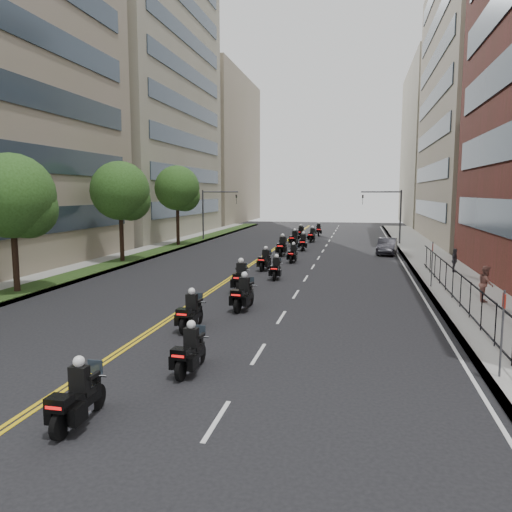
{
  "coord_description": "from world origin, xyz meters",
  "views": [
    {
      "loc": [
        6.37,
        -10.76,
        5.35
      ],
      "look_at": [
        0.99,
        15.3,
        1.95
      ],
      "focal_mm": 35.0,
      "sensor_mm": 36.0,
      "label": 1
    }
  ],
  "objects": [
    {
      "name": "ground",
      "position": [
        0.0,
        0.0,
        0.0
      ],
      "size": [
        160.0,
        160.0,
        0.0
      ],
      "primitive_type": "plane",
      "color": "black",
      "rests_on": "ground"
    },
    {
      "name": "sidewalk_right",
      "position": [
        12.0,
        25.0,
        0.07
      ],
      "size": [
        4.0,
        90.0,
        0.15
      ],
      "primitive_type": "cube",
      "color": "gray",
      "rests_on": "ground"
    },
    {
      "name": "sidewalk_left",
      "position": [
        -12.0,
        25.0,
        0.07
      ],
      "size": [
        4.0,
        90.0,
        0.15
      ],
      "primitive_type": "cube",
      "color": "gray",
      "rests_on": "ground"
    },
    {
      "name": "grass_strip",
      "position": [
        -11.2,
        25.0,
        0.17
      ],
      "size": [
        2.0,
        90.0,
        0.04
      ],
      "primitive_type": "cube",
      "color": "#1B3112",
      "rests_on": "sidewalk_left"
    },
    {
      "name": "building_right_tan",
      "position": [
        21.48,
        48.0,
        15.0
      ],
      "size": [
        15.11,
        28.0,
        30.0
      ],
      "color": "gray",
      "rests_on": "ground"
    },
    {
      "name": "building_right_far",
      "position": [
        21.5,
        78.0,
        13.0
      ],
      "size": [
        15.0,
        28.0,
        26.0
      ],
      "primitive_type": "cube",
      "color": "gray",
      "rests_on": "ground"
    },
    {
      "name": "building_left_mid",
      "position": [
        -21.98,
        48.0,
        17.0
      ],
      "size": [
        16.11,
        28.0,
        34.0
      ],
      "color": "gray",
      "rests_on": "ground"
    },
    {
      "name": "building_left_far",
      "position": [
        -22.0,
        78.0,
        13.0
      ],
      "size": [
        16.0,
        28.0,
        26.0
      ],
      "primitive_type": "cube",
      "color": "gray",
      "rests_on": "ground"
    },
    {
      "name": "iron_fence",
      "position": [
        11.0,
        12.0,
        0.9
      ],
      "size": [
        0.05,
        28.0,
        1.5
      ],
      "color": "black",
      "rests_on": "sidewalk_right"
    },
    {
      "name": "street_trees",
      "position": [
        -11.05,
        18.61,
        5.13
      ],
      "size": [
        4.4,
        38.4,
        7.98
      ],
      "color": "#321D16",
      "rests_on": "ground"
    },
    {
      "name": "traffic_signal_right",
      "position": [
        9.54,
        42.0,
        3.7
      ],
      "size": [
        4.09,
        0.2,
        5.6
      ],
      "color": "#3F3F44",
      "rests_on": "ground"
    },
    {
      "name": "traffic_signal_left",
      "position": [
        -9.54,
        42.0,
        3.7
      ],
      "size": [
        4.09,
        0.2,
        5.6
      ],
      "color": "#3F3F44",
      "rests_on": "ground"
    },
    {
      "name": "motorcycle_0",
      "position": [
        0.12,
        -0.87,
        0.64
      ],
      "size": [
        0.5,
        2.19,
        1.62
      ],
      "rotation": [
        0.0,
        0.0,
        -0.01
      ],
      "color": "black",
      "rests_on": "ground"
    },
    {
      "name": "motorcycle_1",
      "position": [
        1.54,
        2.89,
        0.62
      ],
      "size": [
        0.54,
        2.14,
        1.58
      ],
      "rotation": [
        0.0,
        0.0,
        -0.06
      ],
      "color": "black",
      "rests_on": "ground"
    },
    {
      "name": "motorcycle_2",
      "position": [
        0.0,
        7.4,
        0.65
      ],
      "size": [
        0.53,
        2.23,
        1.64
      ],
      "rotation": [
        0.0,
        0.0,
        -0.05
      ],
      "color": "black",
      "rests_on": "ground"
    },
    {
      "name": "motorcycle_3",
      "position": [
        1.27,
        11.07,
        0.69
      ],
      "size": [
        0.7,
        2.36,
        1.75
      ],
      "rotation": [
        0.0,
        0.0,
        -0.13
      ],
      "color": "black",
      "rests_on": "ground"
    },
    {
      "name": "motorcycle_4",
      "position": [
        0.16,
        15.18,
        0.72
      ],
      "size": [
        0.65,
        2.48,
        1.83
      ],
      "rotation": [
        0.0,
        0.0,
        0.08
      ],
      "color": "black",
      "rests_on": "ground"
    },
    {
      "name": "motorcycle_5",
      "position": [
        1.42,
        19.39,
        0.62
      ],
      "size": [
        0.48,
        2.11,
        1.56
      ],
      "rotation": [
        0.0,
        0.0,
        0.01
      ],
      "color": "black",
      "rests_on": "ground"
    },
    {
      "name": "motorcycle_6",
      "position": [
        0.09,
        22.79,
        0.66
      ],
      "size": [
        0.65,
        2.25,
        1.66
      ],
      "rotation": [
        0.0,
        0.0,
        -0.11
      ],
      "color": "black",
      "rests_on": "ground"
    },
    {
      "name": "motorcycle_7",
      "position": [
        1.49,
        26.98,
        0.62
      ],
      "size": [
        0.58,
        2.13,
        1.57
      ],
      "rotation": [
        0.0,
        0.0,
        -0.09
      ],
      "color": "black",
      "rests_on": "ground"
    },
    {
      "name": "motorcycle_8",
      "position": [
        0.05,
        30.85,
        0.74
      ],
      "size": [
        0.59,
        2.54,
        1.87
      ],
      "rotation": [
        0.0,
        0.0,
        -0.03
      ],
      "color": "black",
      "rests_on": "ground"
    },
    {
      "name": "motorcycle_9",
      "position": [
        1.35,
        35.11,
        0.69
      ],
      "size": [
        0.56,
        2.38,
        1.76
      ],
      "rotation": [
        0.0,
        0.0,
        0.04
      ],
      "color": "black",
      "rests_on": "ground"
    },
    {
      "name": "motorcycle_10",
      "position": [
        0.03,
        38.99,
        0.69
      ],
      "size": [
        0.72,
        2.35,
        1.74
      ],
      "rotation": [
        0.0,
        0.0,
        -0.14
      ],
      "color": "black",
      "rests_on": "ground"
    },
    {
      "name": "motorcycle_11",
      "position": [
        1.46,
        43.02,
        0.69
      ],
      "size": [
        0.67,
        2.38,
        1.76
      ],
      "rotation": [
        0.0,
        0.0,
        -0.1
      ],
      "color": "black",
      "rests_on": "ground"
    },
    {
      "name": "motorcycle_12",
      "position": [
        -0.24,
        46.76,
        0.68
      ],
      "size": [
        0.67,
        2.31,
        1.71
      ],
      "rotation": [
        0.0,
        0.0,
        -0.11
      ],
      "color": "black",
      "rests_on": "ground"
    },
    {
      "name": "motorcycle_13",
      "position": [
        1.5,
        51.02,
        0.69
      ],
      "size": [
        0.64,
        2.36,
        1.74
      ],
      "rotation": [
        0.0,
        0.0,
        0.09
      ],
      "color": "black",
      "rests_on": "ground"
    },
    {
      "name": "parked_sedan",
      "position": [
        8.82,
        33.62,
        0.7
      ],
      "size": [
        2.02,
        4.42,
        1.41
      ],
      "primitive_type": "imported",
      "rotation": [
        0.0,
        0.0,
        -0.13
      ],
      "color": "black",
      "rests_on": "ground"
    },
    {
      "name": "pedestrian_b",
      "position": [
        12.4,
        14.46,
        1.01
      ],
      "size": [
        0.77,
        0.93,
        1.73
      ],
      "primitive_type": "imported",
      "rotation": [
        0.0,
        0.0,
        1.42
      ],
      "color": "#8E584D",
      "rests_on": "sidewalk_right"
    },
    {
      "name": "pedestrian_c",
      "position": [
        12.57,
        23.52,
        0.93
      ],
      "size": [
        0.71,
        0.99,
        1.56
      ],
      "primitive_type": "imported",
      "rotation": [
        0.0,
        0.0,
        1.16
      ],
      "color": "#3F3D45",
      "rests_on": "sidewalk_right"
    }
  ]
}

